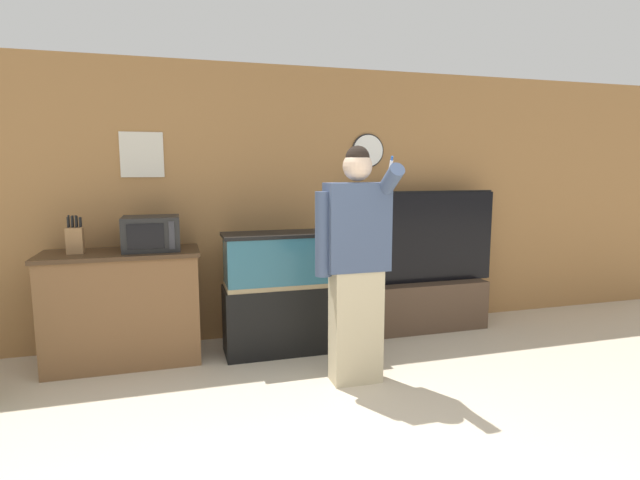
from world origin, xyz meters
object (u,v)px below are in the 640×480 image
knife_block (75,239)px  person_standing (355,262)px  microwave (151,233)px  aquarium_on_stand (284,292)px  counter_island (123,307)px  tv_on_stand (425,289)px

knife_block → person_standing: size_ratio=0.17×
microwave → aquarium_on_stand: microwave is taller
counter_island → tv_on_stand: bearing=2.1°
counter_island → person_standing: person_standing is taller
microwave → tv_on_stand: size_ratio=0.30×
microwave → knife_block: bearing=179.8°
aquarium_on_stand → tv_on_stand: 1.54m
aquarium_on_stand → knife_block: bearing=176.2°
microwave → knife_block: knife_block is taller
counter_island → tv_on_stand: 2.88m
counter_island → aquarium_on_stand: 1.36m
microwave → knife_block: size_ratio=1.48×
tv_on_stand → aquarium_on_stand: bearing=-171.8°
knife_block → tv_on_stand: tv_on_stand is taller
counter_island → aquarium_on_stand: size_ratio=1.17×
aquarium_on_stand → microwave: bearing=174.3°
counter_island → microwave: microwave is taller
counter_island → knife_block: 0.68m
person_standing → microwave: bearing=148.8°
counter_island → person_standing: 2.01m
knife_block → tv_on_stand: (3.21, 0.11, -0.66)m
knife_block → aquarium_on_stand: 1.77m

